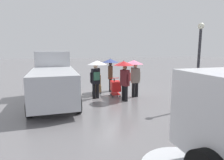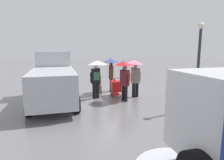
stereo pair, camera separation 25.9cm
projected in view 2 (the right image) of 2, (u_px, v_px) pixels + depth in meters
ground_plane at (114, 94)px, 11.92m from camera, size 90.00×90.00×0.00m
slush_patch_mid_street at (202, 142)px, 5.71m from camera, size 1.93×1.93×0.01m
cargo_van_parked_right at (54, 80)px, 9.76m from camera, size 2.30×5.39×2.60m
shopping_cart_vendor at (116, 86)px, 11.23m from camera, size 0.63×0.87×1.04m
hand_dolly_boxes at (97, 84)px, 11.43m from camera, size 0.57×0.75×1.32m
pedestrian_pink_side at (111, 67)px, 12.29m from camera, size 1.04×1.04×2.15m
pedestrian_black_side at (124, 72)px, 10.04m from camera, size 1.04×1.04×2.15m
pedestrian_white_side at (97, 70)px, 10.58m from camera, size 1.04×1.04×2.15m
pedestrian_far_side at (135, 70)px, 10.87m from camera, size 1.04×1.04×2.15m
street_lamp at (199, 57)px, 8.55m from camera, size 0.28×0.28×3.86m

